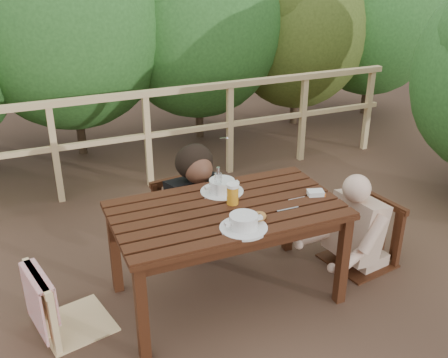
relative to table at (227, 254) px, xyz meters
name	(u,v)px	position (x,y,z in m)	size (l,w,h in m)	color
ground	(227,295)	(0.00, 0.00, -0.35)	(60.00, 60.00, 0.00)	brown
table	(227,254)	(0.00, 0.00, 0.00)	(1.52, 0.85, 0.70)	black
chair_left	(68,268)	(-1.05, 0.10, 0.10)	(0.45, 0.45, 0.91)	#DAB77E
chair_far	(186,189)	(0.00, 0.85, 0.12)	(0.47, 0.47, 0.94)	black
chair_right	(364,208)	(1.12, -0.02, 0.13)	(0.48, 0.48, 0.96)	black
woman	(184,163)	(0.00, 0.87, 0.34)	(0.56, 0.68, 1.38)	black
diner_right	(370,188)	(1.15, -0.02, 0.29)	(0.52, 0.64, 1.29)	tan
railing	(148,140)	(0.00, 2.00, 0.15)	(5.60, 0.10, 1.01)	#DAB77E
soup_near	(244,222)	(-0.01, -0.29, 0.40)	(0.30, 0.30, 0.10)	white
soup_far	(222,186)	(0.06, 0.23, 0.40)	(0.31, 0.31, 0.10)	silver
bread_roll	(258,217)	(0.12, -0.23, 0.38)	(0.11, 0.08, 0.07)	#AD6E2A
beer_glass	(233,195)	(0.05, 0.03, 0.43)	(0.08, 0.08, 0.16)	gold
bottle	(218,182)	(0.02, 0.19, 0.46)	(0.05, 0.05, 0.22)	white
tumbler	(255,219)	(0.08, -0.26, 0.39)	(0.06, 0.06, 0.07)	white
butter_tub	(315,194)	(0.64, -0.08, 0.38)	(0.11, 0.08, 0.05)	white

